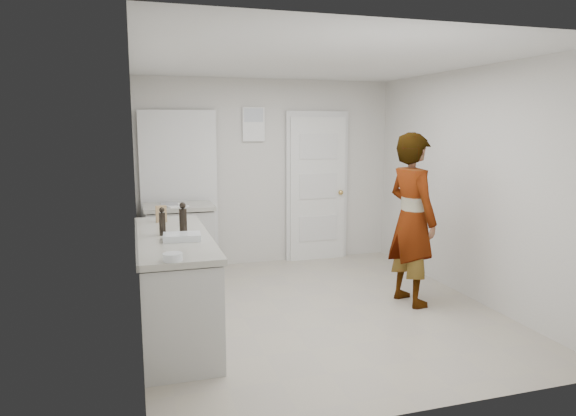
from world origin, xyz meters
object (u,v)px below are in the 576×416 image
object	(u,v)px
cake_mix_box	(161,214)
oil_cruet_a	(183,218)
baking_dish	(182,237)
egg_bowl	(173,257)
person	(412,219)
spice_jar	(183,222)
oil_cruet_b	(162,222)

from	to	relation	value
cake_mix_box	oil_cruet_a	world-z (taller)	oil_cruet_a
baking_dish	egg_bowl	xyz separation A→B (m)	(-0.13, -0.66, 0.00)
oil_cruet_a	baking_dish	world-z (taller)	oil_cruet_a
cake_mix_box	oil_cruet_a	xyz separation A→B (m)	(0.17, -0.57, 0.05)
person	spice_jar	size ratio (longest dim) A/B	24.81
spice_jar	egg_bowl	world-z (taller)	spice_jar
cake_mix_box	person	bearing A→B (deg)	-21.33
oil_cruet_a	baking_dish	size ratio (longest dim) A/B	0.84
person	oil_cruet_b	world-z (taller)	person
baking_dish	egg_bowl	size ratio (longest dim) A/B	2.31
oil_cruet_b	oil_cruet_a	bearing A→B (deg)	22.72
cake_mix_box	spice_jar	bearing A→B (deg)	-60.27
oil_cruet_a	person	bearing A→B (deg)	1.14
spice_jar	egg_bowl	xyz separation A→B (m)	(-0.20, -1.31, -0.01)
cake_mix_box	oil_cruet_a	size ratio (longest dim) A/B	0.60
spice_jar	oil_cruet_a	world-z (taller)	oil_cruet_a
cake_mix_box	oil_cruet_a	bearing A→B (deg)	-83.50
baking_dish	person	bearing A→B (deg)	8.66
cake_mix_box	egg_bowl	world-z (taller)	cake_mix_box
spice_jar	egg_bowl	distance (m)	1.33
person	baking_dish	bearing A→B (deg)	89.58
person	cake_mix_box	xyz separation A→B (m)	(-2.54, 0.52, 0.10)
baking_dish	egg_bowl	world-z (taller)	same
oil_cruet_a	baking_dish	xyz separation A→B (m)	(-0.04, -0.32, -0.11)
person	baking_dish	distance (m)	2.44
oil_cruet_a	egg_bowl	bearing A→B (deg)	-99.72
cake_mix_box	oil_cruet_b	xyz separation A→B (m)	(-0.02, -0.65, 0.04)
cake_mix_box	oil_cruet_b	world-z (taller)	oil_cruet_b
person	cake_mix_box	world-z (taller)	person
person	egg_bowl	size ratio (longest dim) A/B	12.74
cake_mix_box	egg_bowl	bearing A→B (deg)	-99.90
spice_jar	baking_dish	world-z (taller)	spice_jar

